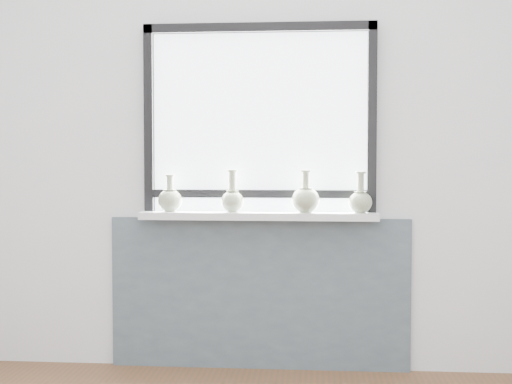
# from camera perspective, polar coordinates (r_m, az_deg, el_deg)

# --- Properties ---
(back_wall) EXTENTS (3.60, 0.02, 2.60)m
(back_wall) POSITION_cam_1_polar(r_m,az_deg,el_deg) (4.05, 0.31, 4.14)
(back_wall) COLOR silver
(back_wall) RESTS_ON ground
(apron_panel) EXTENTS (1.70, 0.03, 0.86)m
(apron_panel) POSITION_cam_1_polar(r_m,az_deg,el_deg) (4.09, 0.27, -8.13)
(apron_panel) COLOR #505F6A
(apron_panel) RESTS_ON ground
(windowsill) EXTENTS (1.32, 0.18, 0.04)m
(windowsill) POSITION_cam_1_polar(r_m,az_deg,el_deg) (3.96, 0.19, -1.91)
(windowsill) COLOR silver
(windowsill) RESTS_ON apron_panel
(window) EXTENTS (1.30, 0.06, 1.05)m
(window) POSITION_cam_1_polar(r_m,az_deg,el_deg) (4.02, 0.27, 6.17)
(window) COLOR black
(window) RESTS_ON windowsill
(vase_a) EXTENTS (0.14, 0.14, 0.21)m
(vase_a) POSITION_cam_1_polar(r_m,az_deg,el_deg) (4.02, -6.90, -0.57)
(vase_a) COLOR #A3B18B
(vase_a) RESTS_ON windowsill
(vase_b) EXTENTS (0.13, 0.13, 0.24)m
(vase_b) POSITION_cam_1_polar(r_m,az_deg,el_deg) (3.96, -1.91, -0.55)
(vase_b) COLOR #A3B18B
(vase_b) RESTS_ON windowsill
(vase_c) EXTENTS (0.15, 0.15, 0.24)m
(vase_c) POSITION_cam_1_polar(r_m,az_deg,el_deg) (3.91, 3.99, -0.53)
(vase_c) COLOR #A3B18B
(vase_c) RESTS_ON windowsill
(vase_d) EXTENTS (0.13, 0.13, 0.23)m
(vase_d) POSITION_cam_1_polar(r_m,az_deg,el_deg) (3.92, 8.35, -0.65)
(vase_d) COLOR #A3B18B
(vase_d) RESTS_ON windowsill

